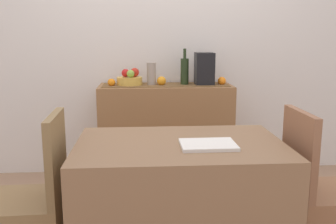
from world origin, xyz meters
The scene contains 16 objects.
room_wall_rear centered at (0.00, 1.18, 1.35)m, with size 6.40×0.06×2.70m, color silver.
sideboard_console centered at (0.04, 0.92, 0.43)m, with size 1.17×0.42×0.86m, color olive.
table_runner centered at (0.04, 0.92, 0.86)m, with size 1.10×0.32×0.01m, color brown.
fruit_bowl centered at (-0.28, 0.92, 0.90)m, with size 0.22×0.22×0.07m, color gold.
apple_left centered at (-0.27, 0.88, 0.97)m, with size 0.07×0.07×0.07m, color #87B340.
apple_front centered at (-0.23, 0.95, 0.97)m, with size 0.08×0.08×0.08m, color red.
apple_upper centered at (-0.31, 0.93, 0.97)m, with size 0.07×0.07×0.07m, color red.
wine_bottle centered at (0.20, 0.92, 0.99)m, with size 0.07×0.07×0.32m.
coffee_maker centered at (0.38, 0.92, 1.00)m, with size 0.16×0.18×0.28m, color black.
ceramic_vase centered at (-0.09, 0.92, 0.96)m, with size 0.08×0.08×0.20m, color gray.
orange_loose_far centered at (0.00, 0.90, 0.90)m, with size 0.08×0.08×0.08m, color orange.
orange_loose_near_bowl centered at (0.53, 0.89, 0.90)m, with size 0.07×0.07×0.07m, color orange.
orange_loose_mid centered at (-0.43, 0.88, 0.89)m, with size 0.07×0.07×0.07m, color orange.
dining_table centered at (0.02, -0.49, 0.37)m, with size 1.10×0.74×0.74m, color #876244.
open_book centered at (0.16, -0.58, 0.75)m, with size 0.28×0.21×0.02m, color white.
chair_by_corner centered at (0.84, -0.49, 0.27)m, with size 0.40×0.40×0.90m.
Camera 1 is at (-0.17, -2.44, 1.30)m, focal length 41.19 mm.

